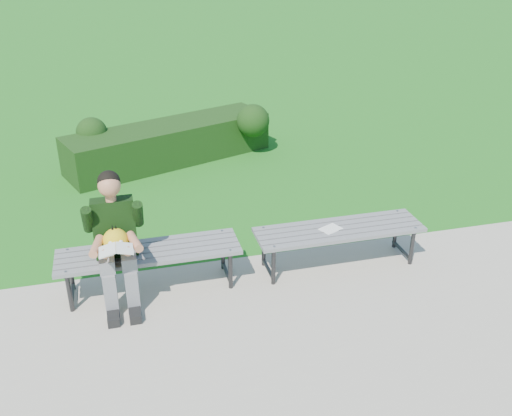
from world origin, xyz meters
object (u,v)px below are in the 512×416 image
Objects in this scene: hedge at (172,141)px; bench_left at (149,255)px; seated_boy at (115,237)px; paper_sheet at (331,229)px; bench_right at (339,232)px.

hedge reaches higher than bench_left.
seated_boy reaches higher than hedge.
paper_sheet is (1.23, -3.60, 0.14)m from hedge.
bench_left is 1.37× the size of seated_boy.
paper_sheet is at bearing -71.07° from hedge.
bench_left reaches higher than paper_sheet.
hedge is 3.81m from paper_sheet.
seated_boy is (-0.30, -0.09, 0.30)m from bench_left.
seated_boy is (-2.30, -0.05, 0.30)m from bench_right.
hedge is at bearing 75.17° from seated_boy.
seated_boy reaches higher than bench_left.
bench_right is at bearing -0.00° from paper_sheet.
bench_right is 6.75× the size of paper_sheet.
bench_left is 2.00m from bench_right.
bench_left is 6.75× the size of paper_sheet.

